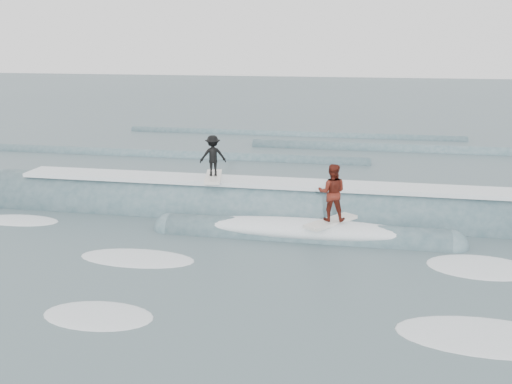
# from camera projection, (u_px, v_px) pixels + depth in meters

# --- Properties ---
(ground) EXTENTS (160.00, 160.00, 0.00)m
(ground) POSITION_uv_depth(u_px,v_px,m) (231.00, 263.00, 16.20)
(ground) COLOR #3C5058
(ground) RESTS_ON ground
(breaking_wave) EXTENTS (22.75, 3.97, 2.39)m
(breaking_wave) POSITION_uv_depth(u_px,v_px,m) (266.00, 216.00, 20.36)
(breaking_wave) COLOR #38565F
(breaking_wave) RESTS_ON ground
(surfer_black) EXTENTS (1.08, 2.07, 1.57)m
(surfer_black) POSITION_uv_depth(u_px,v_px,m) (213.00, 158.00, 20.48)
(surfer_black) COLOR silver
(surfer_black) RESTS_ON ground
(surfer_red) EXTENTS (1.64, 1.93, 1.91)m
(surfer_red) POSITION_uv_depth(u_px,v_px,m) (332.00, 195.00, 17.73)
(surfer_red) COLOR silver
(surfer_red) RESTS_ON ground
(whitewater) EXTENTS (17.63, 7.72, 0.10)m
(whitewater) POSITION_uv_depth(u_px,v_px,m) (263.00, 280.00, 15.05)
(whitewater) COLOR white
(whitewater) RESTS_ON ground
(far_swells) EXTENTS (37.16, 8.65, 0.80)m
(far_swells) POSITION_uv_depth(u_px,v_px,m) (317.00, 149.00, 32.77)
(far_swells) COLOR #38565F
(far_swells) RESTS_ON ground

